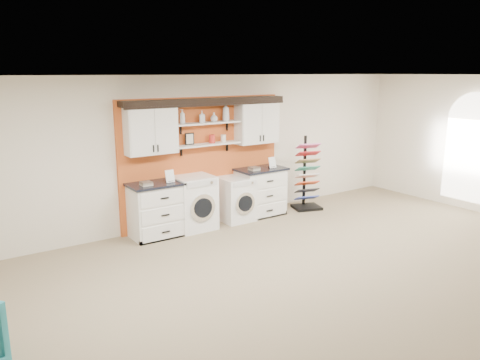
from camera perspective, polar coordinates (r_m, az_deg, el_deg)
floor at (r=6.40m, az=14.30°, el=-13.83°), size 10.00×10.00×0.00m
ceiling at (r=5.73m, az=15.89°, el=12.06°), size 10.00×10.00×0.00m
wall_back at (r=8.97m, az=-4.62°, el=3.69°), size 10.00×0.00×10.00m
accent_panel at (r=8.98m, az=-4.48°, el=2.40°), size 3.40×0.07×2.40m
upper_cabinet_left at (r=8.22m, az=-10.84°, el=6.03°), size 0.90×0.35×0.84m
upper_cabinet_right at (r=9.35m, az=2.03°, el=7.07°), size 0.90×0.35×0.84m
shelf_lower at (r=8.78m, az=-3.98°, el=4.36°), size 1.32×0.28×0.03m
shelf_upper at (r=8.73m, az=-4.02°, el=6.96°), size 1.32×0.28×0.03m
crown_molding at (r=8.71m, az=-4.11°, el=9.57°), size 3.30×0.41×0.13m
window_arched at (r=10.77m, az=26.34°, el=3.86°), size 0.06×1.10×2.25m
picture_frame at (r=8.64m, az=-6.17°, el=5.01°), size 0.18×0.02×0.22m
canister_red at (r=8.82m, az=-3.43°, el=5.03°), size 0.11×0.11×0.16m
canister_cream at (r=8.95m, az=-2.05°, el=5.10°), size 0.10×0.10×0.14m
base_cabinet_left at (r=8.36m, az=-10.01°, el=-3.58°), size 1.00×0.66×0.97m
base_cabinet_right at (r=9.48m, az=2.51°, el=-1.43°), size 0.99×0.66×0.97m
washer at (r=8.66m, az=-5.66°, el=-2.77°), size 0.71×0.71×1.00m
dryer at (r=9.14m, az=-0.57°, el=-2.30°), size 0.62×0.71×0.86m
sample_rack at (r=10.01m, az=8.14°, el=-0.66°), size 0.68×0.62×1.55m
soap_bottle_a at (r=8.47m, az=-7.04°, el=7.68°), size 0.14×0.14×0.26m
soap_bottle_b at (r=8.67m, az=-4.65°, el=7.72°), size 0.13×0.13×0.22m
soap_bottle_c at (r=8.80m, az=-3.19°, el=7.67°), size 0.18×0.18×0.17m
soap_bottle_d at (r=8.93m, az=-1.73°, el=8.31°), size 0.18×0.18×0.34m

